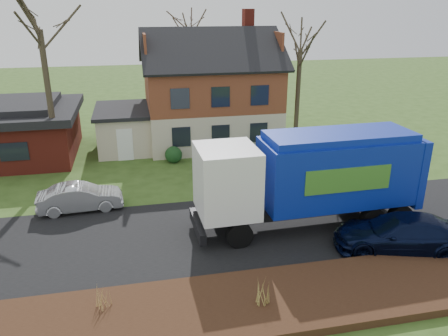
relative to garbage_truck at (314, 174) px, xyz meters
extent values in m
plane|color=#304A18|center=(-4.10, 0.17, -2.51)|extent=(120.00, 120.00, 0.00)
cube|color=black|center=(-4.10, 0.17, -2.50)|extent=(80.00, 7.00, 0.02)
cube|color=black|center=(-4.10, -5.13, -2.36)|extent=(80.00, 3.50, 0.30)
cube|color=beige|center=(-2.10, 14.17, -1.16)|extent=(9.00, 7.50, 2.70)
cube|color=#5B2F1A|center=(-2.10, 14.17, 1.59)|extent=(9.00, 7.50, 2.80)
cube|color=maroon|center=(0.90, 15.17, 5.95)|extent=(0.70, 0.90, 1.60)
cube|color=beige|center=(-8.30, 13.67, -1.21)|extent=(3.50, 5.50, 2.60)
cube|color=black|center=(-8.30, 13.67, 0.21)|extent=(3.90, 5.90, 0.24)
cube|color=maroon|center=(-16.10, 13.17, -1.11)|extent=(9.00, 7.50, 2.80)
cylinder|color=black|center=(-3.68, -1.22, -1.95)|extent=(1.13, 0.40, 1.12)
cylinder|color=black|center=(-3.73, 1.04, -1.95)|extent=(1.13, 0.40, 1.12)
cylinder|color=black|center=(2.44, -1.07, -1.95)|extent=(1.13, 0.40, 1.12)
cylinder|color=black|center=(2.39, 1.19, -1.95)|extent=(1.13, 0.40, 1.12)
cylinder|color=black|center=(3.84, -1.03, -1.95)|extent=(1.13, 0.40, 1.12)
cylinder|color=black|center=(3.78, 1.22, -1.95)|extent=(1.13, 0.40, 1.12)
cube|color=black|center=(0.05, 0.00, -1.59)|extent=(9.27, 1.51, 0.38)
cube|color=white|center=(-3.98, -0.10, 0.07)|extent=(2.54, 2.75, 2.90)
cube|color=black|center=(-5.16, -0.13, 0.23)|extent=(0.14, 2.36, 0.97)
cube|color=black|center=(-5.26, -0.13, -1.92)|extent=(0.33, 2.69, 0.48)
cube|color=#0C2292|center=(1.07, 0.03, 0.07)|extent=(6.83, 2.85, 2.90)
cube|color=#0C2292|center=(1.07, 0.03, 1.68)|extent=(6.50, 2.52, 0.32)
cube|color=#0C2292|center=(4.56, 0.11, -0.04)|extent=(0.44, 2.75, 3.12)
cube|color=#3B7927|center=(0.94, -1.34, 0.18)|extent=(3.87, 0.14, 1.07)
cube|color=#3B7927|center=(0.88, 1.39, 0.18)|extent=(3.87, 0.14, 1.07)
imported|color=#B3B7BB|center=(-10.48, 3.83, -1.84)|extent=(4.13, 1.71, 1.33)
imported|color=black|center=(2.70, -2.83, -1.74)|extent=(5.70, 3.58, 1.54)
cylinder|color=#3F3525|center=(-12.33, 9.92, 1.62)|extent=(0.34, 0.34, 8.26)
cylinder|color=#3A3122|center=(3.40, 11.09, 0.89)|extent=(0.31, 0.31, 6.80)
cylinder|color=#453429|center=(-2.23, 22.74, 1.34)|extent=(0.29, 0.29, 7.70)
cone|color=tan|center=(-9.02, -4.44, -1.78)|extent=(0.04, 0.04, 0.85)
cone|color=tan|center=(-9.16, -4.44, -1.78)|extent=(0.04, 0.04, 0.85)
cone|color=tan|center=(-8.88, -4.44, -1.78)|extent=(0.04, 0.04, 0.85)
cone|color=tan|center=(-9.02, -4.32, -1.78)|extent=(0.04, 0.04, 0.85)
cone|color=tan|center=(-9.02, -4.55, -1.78)|extent=(0.04, 0.04, 0.85)
cone|color=#AA984B|center=(-3.94, -5.36, -1.74)|extent=(0.04, 0.04, 0.94)
cone|color=#AA984B|center=(-4.09, -5.36, -1.74)|extent=(0.04, 0.04, 0.94)
cone|color=#AA984B|center=(-3.79, -5.36, -1.74)|extent=(0.04, 0.04, 0.94)
cone|color=#AA984B|center=(-3.94, -5.24, -1.74)|extent=(0.04, 0.04, 0.94)
cone|color=#AA984B|center=(-3.94, -5.48, -1.74)|extent=(0.04, 0.04, 0.94)
camera|label=1|loc=(-7.62, -16.72, 7.01)|focal=35.00mm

